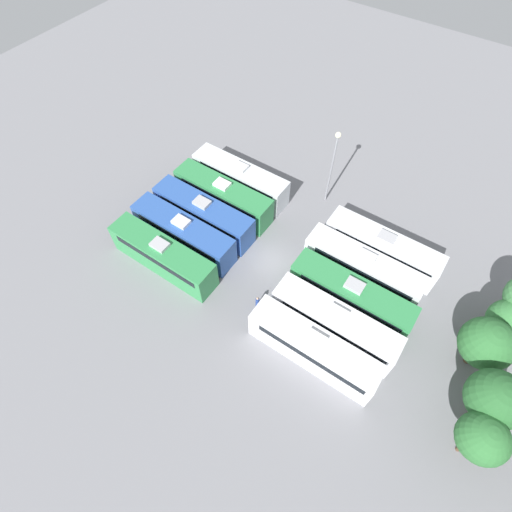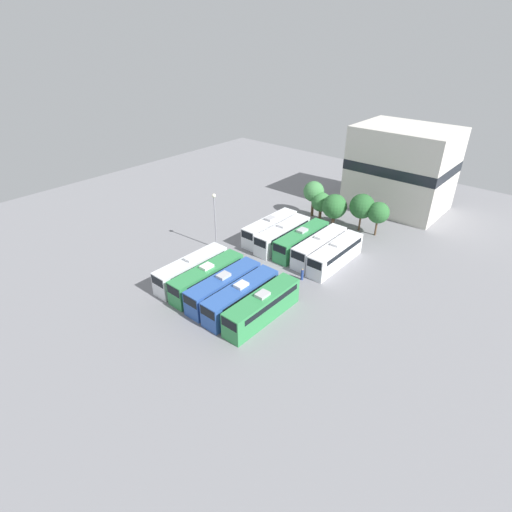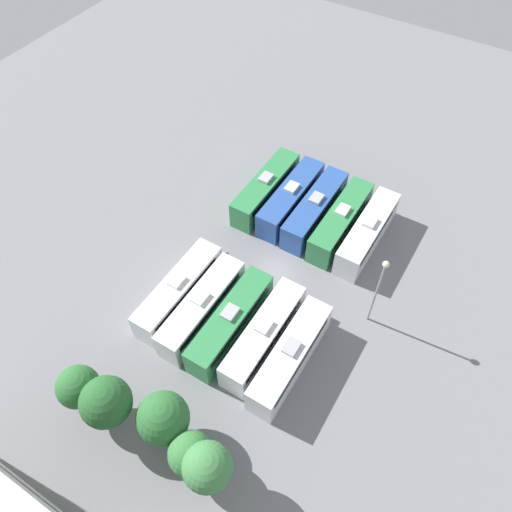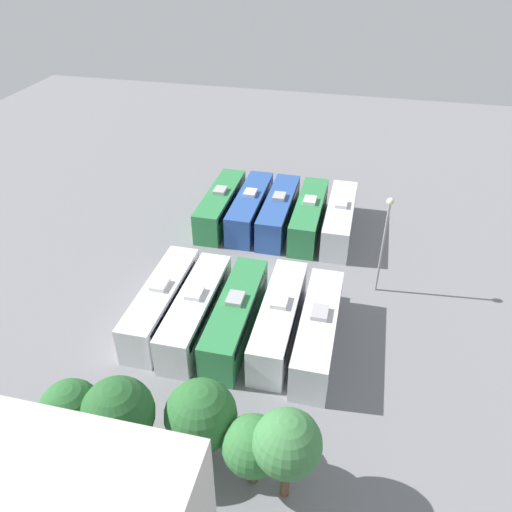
% 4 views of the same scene
% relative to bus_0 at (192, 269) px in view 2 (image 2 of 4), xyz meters
% --- Properties ---
extents(ground_plane, '(112.58, 112.58, 0.00)m').
position_rel_bus_0_xyz_m(ground_plane, '(6.31, 8.26, -1.81)').
color(ground_plane, gray).
extents(bus_0, '(2.62, 11.26, 3.66)m').
position_rel_bus_0_xyz_m(bus_0, '(0.00, 0.00, 0.00)').
color(bus_0, silver).
rests_on(bus_0, ground_plane).
extents(bus_1, '(2.62, 11.26, 3.66)m').
position_rel_bus_0_xyz_m(bus_1, '(3.14, -0.01, 0.00)').
color(bus_1, '#338C4C').
rests_on(bus_1, ground_plane).
extents(bus_2, '(2.62, 11.26, 3.66)m').
position_rel_bus_0_xyz_m(bus_2, '(6.31, -0.12, 0.00)').
color(bus_2, '#2D56A8').
rests_on(bus_2, ground_plane).
extents(bus_3, '(2.62, 11.26, 3.66)m').
position_rel_bus_0_xyz_m(bus_3, '(9.39, -0.21, 0.00)').
color(bus_3, '#2D56A8').
rests_on(bus_3, ground_plane).
extents(bus_4, '(2.62, 11.26, 3.66)m').
position_rel_bus_0_xyz_m(bus_4, '(12.59, -0.04, 0.00)').
color(bus_4, '#338C4C').
rests_on(bus_4, ground_plane).
extents(bus_5, '(2.62, 11.26, 3.66)m').
position_rel_bus_0_xyz_m(bus_5, '(0.00, 16.87, 0.00)').
color(bus_5, silver).
rests_on(bus_5, ground_plane).
extents(bus_6, '(2.62, 11.26, 3.66)m').
position_rel_bus_0_xyz_m(bus_6, '(3.08, 16.29, 0.00)').
color(bus_6, silver).
rests_on(bus_6, ground_plane).
extents(bus_7, '(2.62, 11.26, 3.66)m').
position_rel_bus_0_xyz_m(bus_7, '(6.40, 16.72, 0.00)').
color(bus_7, '#338C4C').
rests_on(bus_7, ground_plane).
extents(bus_8, '(2.62, 11.26, 3.66)m').
position_rel_bus_0_xyz_m(bus_8, '(9.60, 16.79, 0.00)').
color(bus_8, silver).
rests_on(bus_8, ground_plane).
extents(bus_9, '(2.62, 11.26, 3.66)m').
position_rel_bus_0_xyz_m(bus_9, '(12.60, 16.41, 0.00)').
color(bus_9, silver).
rests_on(bus_9, ground_plane).
extents(worker_person, '(0.36, 0.36, 1.76)m').
position_rel_bus_0_xyz_m(worker_person, '(11.31, 9.96, -1.00)').
color(worker_person, navy).
rests_on(worker_person, ground_plane).
extents(light_pole, '(0.60, 0.60, 9.08)m').
position_rel_bus_0_xyz_m(light_pole, '(-4.11, 8.61, 4.21)').
color(light_pole, gray).
rests_on(light_pole, ground_plane).
extents(tree_0, '(3.70, 3.70, 6.56)m').
position_rel_bus_0_xyz_m(tree_0, '(0.26, 28.88, 2.84)').
color(tree_0, brown).
rests_on(tree_0, ground_plane).
extents(tree_1, '(3.47, 3.47, 5.07)m').
position_rel_bus_0_xyz_m(tree_1, '(2.18, 28.50, 1.49)').
color(tree_1, brown).
rests_on(tree_1, ground_plane).
extents(tree_2, '(4.23, 4.23, 5.82)m').
position_rel_bus_0_xyz_m(tree_2, '(5.49, 27.51, 1.87)').
color(tree_2, brown).
rests_on(tree_2, ground_plane).
extents(tree_3, '(4.15, 4.15, 6.52)m').
position_rel_bus_0_xyz_m(tree_3, '(9.79, 28.98, 2.62)').
color(tree_3, brown).
rests_on(tree_3, ground_plane).
extents(tree_4, '(3.52, 3.52, 5.85)m').
position_rel_bus_0_xyz_m(tree_4, '(12.72, 29.12, 2.25)').
color(tree_4, brown).
rests_on(tree_4, ground_plane).
extents(depot_building, '(17.08, 13.19, 15.10)m').
position_rel_bus_0_xyz_m(depot_building, '(9.98, 42.99, 5.82)').
color(depot_building, beige).
rests_on(depot_building, ground_plane).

